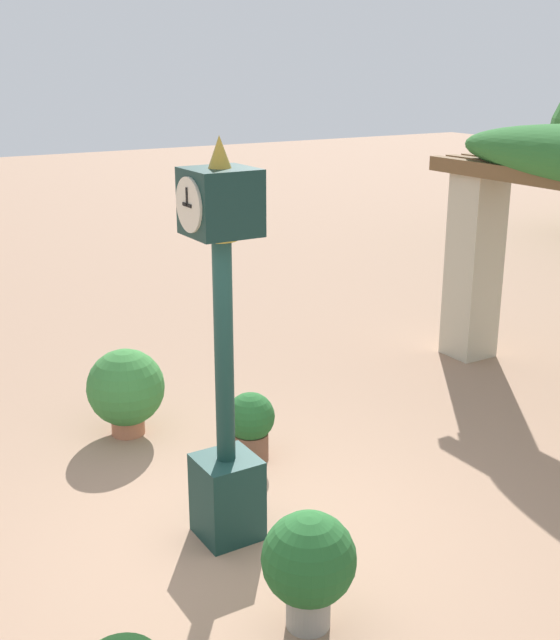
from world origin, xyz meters
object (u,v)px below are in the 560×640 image
object	(u,v)px
potted_plant_near_left	(309,563)
potted_plant_far_right	(126,389)
potted_plant_far_left	(250,424)
pedestal_clock	(224,369)

from	to	relation	value
potted_plant_near_left	potted_plant_far_right	xyz separation A→B (m)	(-3.49, 0.04, 0.01)
potted_plant_near_left	potted_plant_far_left	size ratio (longest dim) A/B	1.22
potted_plant_near_left	potted_plant_far_right	bearing A→B (deg)	179.37
potted_plant_far_right	potted_plant_near_left	bearing A→B (deg)	-0.63
potted_plant_near_left	pedestal_clock	bearing A→B (deg)	177.84
potted_plant_near_left	potted_plant_far_right	world-z (taller)	potted_plant_far_right
potted_plant_far_left	potted_plant_far_right	bearing A→B (deg)	-145.32
potted_plant_near_left	potted_plant_far_left	distance (m)	2.47
potted_plant_near_left	potted_plant_far_right	size ratio (longest dim) A/B	0.92
potted_plant_far_left	potted_plant_far_right	size ratio (longest dim) A/B	0.75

